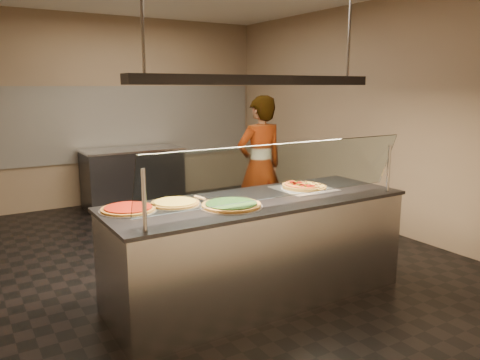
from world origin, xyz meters
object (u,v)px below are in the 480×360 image
pizza_spinach (231,205)px  worker (260,166)px  sneeze_guard (282,172)px  perforated_tray (304,188)px  serving_counter (258,249)px  pizza_cheese (175,203)px  pizza_spatula (206,198)px  heat_lamp_housing (259,80)px  half_pizza_pepperoni (296,186)px  half_pizza_sausage (312,185)px  prep_table (133,177)px  pizza_tomato (128,209)px

pizza_spinach → worker: (1.43, 1.71, -0.05)m
sneeze_guard → perforated_tray: 0.81m
serving_counter → pizza_cheese: pizza_cheese is taller
perforated_tray → pizza_spatula: 1.03m
serving_counter → worker: size_ratio=1.51×
heat_lamp_housing → half_pizza_pepperoni: bearing=12.5°
half_pizza_pepperoni → pizza_spatula: half_pizza_pepperoni is taller
pizza_spatula → worker: size_ratio=0.13×
pizza_cheese → heat_lamp_housing: bearing=-15.8°
sneeze_guard → heat_lamp_housing: size_ratio=1.07×
half_pizza_sausage → pizza_spatula: size_ratio=1.85×
pizza_spinach → prep_table: (0.50, 3.97, -0.48)m
half_pizza_sausage → pizza_spinach: half_pizza_sausage is taller
serving_counter → sneeze_guard: bearing=-90.0°
perforated_tray → pizza_spinach: pizza_spinach is taller
sneeze_guard → prep_table: (0.16, 4.20, -0.76)m
half_pizza_pepperoni → pizza_cheese: (-1.20, 0.09, -0.02)m
pizza_cheese → heat_lamp_housing: size_ratio=0.19×
worker → prep_table: bearing=-66.8°
perforated_tray → prep_table: perforated_tray is taller
perforated_tray → half_pizza_sausage: half_pizza_sausage is taller
half_pizza_pepperoni → pizza_spinach: (-0.84, -0.22, -0.02)m
perforated_tray → worker: bearing=71.7°
perforated_tray → half_pizza_sausage: size_ratio=1.22×
prep_table → worker: size_ratio=0.87×
half_pizza_pepperoni → worker: worker is taller
half_pizza_sausage → worker: size_ratio=0.24×
half_pizza_sausage → worker: bearing=75.2°
sneeze_guard → pizza_cheese: sneeze_guard is taller
perforated_tray → heat_lamp_housing: size_ratio=0.22×
sneeze_guard → half_pizza_sausage: size_ratio=5.85×
pizza_tomato → pizza_spatula: (0.67, -0.05, 0.01)m
serving_counter → pizza_tomato: bearing=168.9°
serving_counter → perforated_tray: bearing=10.5°
sneeze_guard → pizza_cheese: size_ratio=5.69×
half_pizza_pepperoni → prep_table: half_pizza_pepperoni is taller
pizza_spatula → sneeze_guard: bearing=-50.0°
sneeze_guard → pizza_spinach: bearing=146.3°
prep_table → worker: 2.48m
serving_counter → perforated_tray: 0.77m
prep_table → sneeze_guard: bearing=-92.2°
pizza_cheese → pizza_spatula: bearing=-7.3°
heat_lamp_housing → half_pizza_sausage: bearing=9.0°
prep_table → heat_lamp_housing: (-0.16, -3.86, 1.48)m
worker → pizza_cheese: bearing=38.7°
pizza_spinach → prep_table: 4.03m
sneeze_guard → perforated_tray: sneeze_guard is taller
half_pizza_pepperoni → half_pizza_sausage: (0.20, -0.00, -0.01)m
half_pizza_sausage → pizza_tomato: 1.80m
perforated_tray → pizza_spinach: bearing=-166.5°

